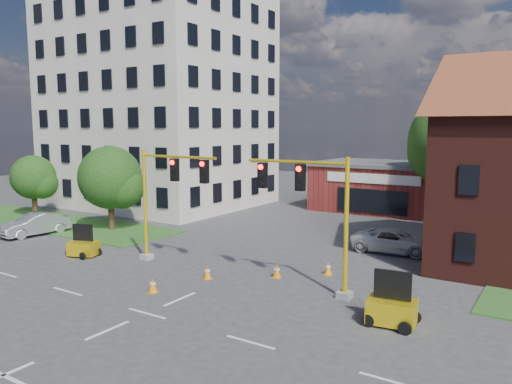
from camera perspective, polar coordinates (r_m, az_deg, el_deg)
ground at (r=21.13m, az=-12.37°, el=-13.40°), size 120.00×120.00×0.00m
grass_verge_nw at (r=42.27m, az=-22.02°, el=-3.21°), size 22.00×6.00×0.08m
lane_markings at (r=19.29m, az=-18.93°, el=-15.70°), size 60.00×36.00×0.01m
office_block at (r=49.49m, az=-11.13°, el=10.62°), size 18.40×15.40×20.60m
brick_shop at (r=46.34m, az=14.76°, el=0.64°), size 12.40×8.40×4.30m
tree_large at (r=41.57m, az=22.77°, el=4.89°), size 8.12×7.73×10.15m
tree_nw_front at (r=37.25m, az=-16.01°, el=1.33°), size 4.77×4.54×6.11m
tree_nw_rear at (r=45.59m, az=-23.89°, el=1.38°), size 3.85×3.67×5.12m
signal_mast_west at (r=27.33m, az=-10.17°, el=-0.11°), size 5.30×0.60×6.20m
signal_mast_east at (r=22.38m, az=6.42°, el=-1.69°), size 5.30×0.60×6.20m
trailer_west at (r=30.74m, az=-19.12°, el=-5.93°), size 1.86×1.54×1.81m
trailer_east at (r=20.00m, az=15.26°, el=-12.78°), size 1.93×1.41×2.03m
cone_a at (r=23.43m, az=-11.72°, el=-10.40°), size 0.40×0.40×0.70m
cone_b at (r=25.14m, az=2.39°, el=-9.01°), size 0.40×0.40×0.70m
cone_c at (r=25.01m, az=-5.58°, el=-9.13°), size 0.40×0.40×0.70m
cone_d at (r=25.82m, az=8.23°, el=-8.64°), size 0.40×0.40×0.70m
pickup_white at (r=31.00m, az=15.58°, el=-5.42°), size 5.21×2.70×1.40m
sedan_silver_front at (r=37.80m, az=-23.91°, el=-3.39°), size 2.21×4.83×1.53m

